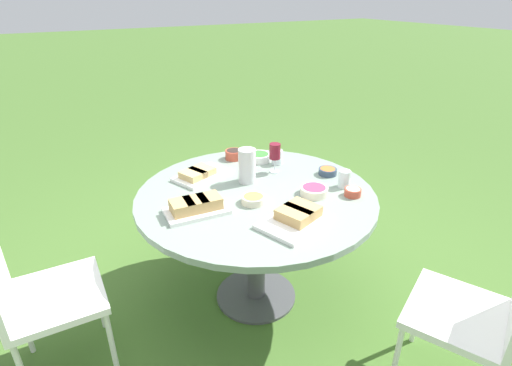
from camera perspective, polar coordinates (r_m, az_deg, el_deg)
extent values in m
plane|color=#446B2B|center=(2.63, 0.00, -15.79)|extent=(40.00, 40.00, 0.00)
cylinder|color=#4C4C51|center=(2.62, 0.00, -15.64)|extent=(0.50, 0.50, 0.02)
cylinder|color=#4C4C51|center=(2.40, 0.00, -9.39)|extent=(0.11, 0.11, 0.68)
cylinder|color=gray|center=(2.22, 0.00, -1.80)|extent=(1.32, 1.32, 0.03)
cube|color=white|center=(2.16, -26.68, -14.32)|extent=(0.45, 0.43, 0.04)
cylinder|color=white|center=(2.16, -19.81, -21.16)|extent=(0.03, 0.03, 0.43)
cylinder|color=white|center=(2.45, -21.55, -14.91)|extent=(0.03, 0.03, 0.43)
cylinder|color=white|center=(2.47, -30.30, -16.66)|extent=(0.03, 0.03, 0.43)
cube|color=white|center=(2.07, 27.00, -16.33)|extent=(0.57, 0.58, 0.04)
cylinder|color=white|center=(2.38, 22.18, -16.53)|extent=(0.03, 0.03, 0.43)
cylinder|color=white|center=(2.10, 19.31, -22.92)|extent=(0.03, 0.03, 0.43)
cylinder|color=white|center=(2.37, 31.22, -18.88)|extent=(0.03, 0.03, 0.43)
cylinder|color=silver|center=(2.30, -1.28, 2.49)|extent=(0.10, 0.10, 0.20)
cone|color=silver|center=(2.30, -1.85, 4.80)|extent=(0.03, 0.03, 0.02)
cylinder|color=silver|center=(2.46, 2.65, 1.65)|extent=(0.06, 0.06, 0.01)
cylinder|color=silver|center=(2.44, 2.67, 2.61)|extent=(0.01, 0.01, 0.08)
cylinder|color=maroon|center=(2.41, 2.72, 4.56)|extent=(0.07, 0.07, 0.09)
cube|color=white|center=(1.93, 5.39, -5.57)|extent=(0.33, 0.38, 0.02)
cube|color=tan|center=(1.96, 6.71, -3.83)|extent=(0.19, 0.16, 0.05)
cube|color=tan|center=(1.91, 5.43, -4.65)|extent=(0.19, 0.16, 0.05)
cube|color=white|center=(2.41, -7.65, 1.10)|extent=(0.30, 0.38, 0.02)
cube|color=tan|center=(2.36, -9.00, 1.16)|extent=(0.16, 0.15, 0.04)
cube|color=tan|center=(2.40, -7.69, 1.74)|extent=(0.16, 0.15, 0.04)
cube|color=white|center=(2.03, -8.49, -3.95)|extent=(0.21, 0.33, 0.02)
cube|color=tan|center=(2.00, -10.49, -3.39)|extent=(0.13, 0.12, 0.06)
cube|color=tan|center=(2.01, -8.56, -2.99)|extent=(0.13, 0.12, 0.06)
cube|color=tan|center=(2.03, -6.67, -2.59)|extent=(0.13, 0.12, 0.06)
cylinder|color=beige|center=(2.10, -0.37, -2.37)|extent=(0.13, 0.13, 0.04)
cylinder|color=#E0C147|center=(2.09, -0.37, -2.09)|extent=(0.10, 0.10, 0.02)
cylinder|color=white|center=(2.62, 0.44, 3.71)|extent=(0.15, 0.15, 0.05)
cylinder|color=#387533|center=(2.61, 0.44, 3.99)|extent=(0.13, 0.13, 0.02)
cylinder|color=#B74733|center=(2.65, -3.18, 4.08)|extent=(0.11, 0.11, 0.06)
cylinder|color=#2D231E|center=(2.64, -3.19, 4.43)|extent=(0.09, 0.09, 0.03)
cylinder|color=beige|center=(2.20, 8.28, -1.12)|extent=(0.15, 0.15, 0.04)
cylinder|color=#D6385B|center=(2.20, 8.31, -0.81)|extent=(0.13, 0.13, 0.02)
cylinder|color=#B74733|center=(2.23, 13.65, -1.29)|extent=(0.09, 0.09, 0.04)
cylinder|color=silver|center=(2.22, 13.68, -0.99)|extent=(0.07, 0.07, 0.02)
cylinder|color=#334256|center=(2.46, 10.19, 1.62)|extent=(0.11, 0.11, 0.04)
cylinder|color=#CC662D|center=(2.45, 10.21, 1.86)|extent=(0.09, 0.09, 0.02)
cylinder|color=silver|center=(2.56, 3.03, 3.72)|extent=(0.07, 0.07, 0.09)
cylinder|color=silver|center=(2.31, 12.50, 0.59)|extent=(0.07, 0.07, 0.10)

